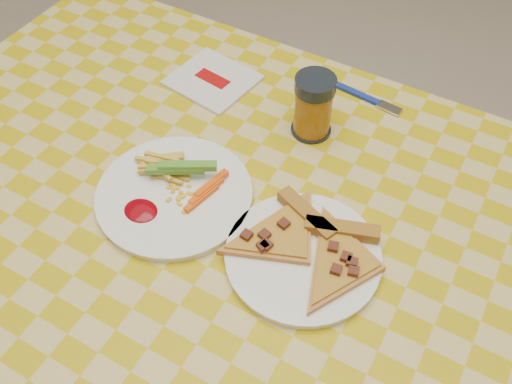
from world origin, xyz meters
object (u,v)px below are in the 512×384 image
(table, at_px, (235,258))
(plate_left, at_px, (175,196))
(drink_glass, at_px, (313,106))
(plate_right, at_px, (303,257))

(table, bearing_deg, plate_left, 175.68)
(plate_left, relative_size, drink_glass, 2.12)
(plate_left, relative_size, plate_right, 1.09)
(plate_right, bearing_deg, plate_left, 179.27)
(plate_right, xyz_separation_m, drink_glass, (-0.11, 0.24, 0.05))
(plate_right, bearing_deg, drink_glass, 113.51)
(table, distance_m, drink_glass, 0.28)
(table, xyz_separation_m, plate_right, (0.11, 0.01, 0.08))
(plate_right, bearing_deg, table, -177.18)
(plate_left, bearing_deg, plate_right, -0.73)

